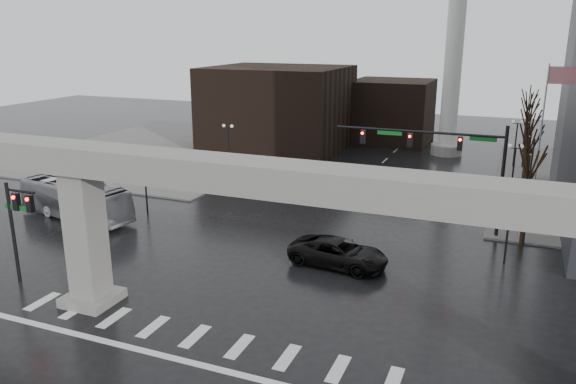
# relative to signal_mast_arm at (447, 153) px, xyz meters

# --- Properties ---
(ground) EXTENTS (160.00, 160.00, 0.00)m
(ground) POSITION_rel_signal_mast_arm_xyz_m (-8.99, -18.80, -5.83)
(ground) COLOR black
(ground) RESTS_ON ground
(sidewalk_nw) EXTENTS (28.00, 36.00, 0.15)m
(sidewalk_nw) POSITION_rel_signal_mast_arm_xyz_m (-34.99, 17.20, -5.75)
(sidewalk_nw) COLOR slate
(sidewalk_nw) RESTS_ON ground
(elevated_guideway) EXTENTS (48.00, 2.60, 8.70)m
(elevated_guideway) POSITION_rel_signal_mast_arm_xyz_m (-7.73, -18.80, 1.05)
(elevated_guideway) COLOR gray
(elevated_guideway) RESTS_ON ground
(building_far_left) EXTENTS (16.00, 14.00, 10.00)m
(building_far_left) POSITION_rel_signal_mast_arm_xyz_m (-22.99, 23.20, -0.83)
(building_far_left) COLOR black
(building_far_left) RESTS_ON ground
(building_far_mid) EXTENTS (10.00, 10.00, 8.00)m
(building_far_mid) POSITION_rel_signal_mast_arm_xyz_m (-10.99, 33.20, -1.83)
(building_far_mid) COLOR black
(building_far_mid) RESTS_ON ground
(smokestack) EXTENTS (3.60, 3.60, 30.00)m
(smokestack) POSITION_rel_signal_mast_arm_xyz_m (-2.99, 27.20, 7.52)
(smokestack) COLOR silver
(smokestack) RESTS_ON ground
(signal_mast_arm) EXTENTS (12.12, 0.43, 8.00)m
(signal_mast_arm) POSITION_rel_signal_mast_arm_xyz_m (0.00, 0.00, 0.00)
(signal_mast_arm) COLOR black
(signal_mast_arm) RESTS_ON ground
(signal_left_pole) EXTENTS (2.30, 0.30, 6.00)m
(signal_left_pole) POSITION_rel_signal_mast_arm_xyz_m (-21.24, -18.30, -1.76)
(signal_left_pole) COLOR black
(signal_left_pole) RESTS_ON ground
(flagpole_assembly) EXTENTS (2.06, 0.12, 12.00)m
(flagpole_assembly) POSITION_rel_signal_mast_arm_xyz_m (6.30, 3.20, 1.70)
(flagpole_assembly) COLOR silver
(flagpole_assembly) RESTS_ON ground
(lamp_right_0) EXTENTS (1.22, 0.32, 5.11)m
(lamp_right_0) POSITION_rel_signal_mast_arm_xyz_m (4.51, -4.80, -2.36)
(lamp_right_0) COLOR black
(lamp_right_0) RESTS_ON ground
(lamp_right_1) EXTENTS (1.22, 0.32, 5.11)m
(lamp_right_1) POSITION_rel_signal_mast_arm_xyz_m (4.51, 9.20, -2.36)
(lamp_right_1) COLOR black
(lamp_right_1) RESTS_ON ground
(lamp_right_2) EXTENTS (1.22, 0.32, 5.11)m
(lamp_right_2) POSITION_rel_signal_mast_arm_xyz_m (4.51, 23.20, -2.36)
(lamp_right_2) COLOR black
(lamp_right_2) RESTS_ON ground
(lamp_left_0) EXTENTS (1.22, 0.32, 5.11)m
(lamp_left_0) POSITION_rel_signal_mast_arm_xyz_m (-22.49, -4.80, -2.36)
(lamp_left_0) COLOR black
(lamp_left_0) RESTS_ON ground
(lamp_left_1) EXTENTS (1.22, 0.32, 5.11)m
(lamp_left_1) POSITION_rel_signal_mast_arm_xyz_m (-22.49, 9.20, -2.36)
(lamp_left_1) COLOR black
(lamp_left_1) RESTS_ON ground
(lamp_left_2) EXTENTS (1.22, 0.32, 5.11)m
(lamp_left_2) POSITION_rel_signal_mast_arm_xyz_m (-22.49, 23.20, -2.36)
(lamp_left_2) COLOR black
(lamp_left_2) RESTS_ON ground
(tree_right_0) EXTENTS (1.09, 1.58, 7.50)m
(tree_right_0) POSITION_rel_signal_mast_arm_xyz_m (5.54, -0.78, -3.04)
(tree_right_0) COLOR black
(tree_right_0) RESTS_ON ground
(tree_right_1) EXTENTS (1.09, 1.61, 7.67)m
(tree_right_1) POSITION_rel_signal_mast_arm_xyz_m (5.54, 7.22, -2.98)
(tree_right_1) COLOR black
(tree_right_1) RESTS_ON ground
(tree_right_2) EXTENTS (1.10, 1.63, 7.85)m
(tree_right_2) POSITION_rel_signal_mast_arm_xyz_m (5.54, 15.22, -2.91)
(tree_right_2) COLOR black
(tree_right_2) RESTS_ON ground
(tree_right_3) EXTENTS (1.11, 1.66, 8.02)m
(tree_right_3) POSITION_rel_signal_mast_arm_xyz_m (5.54, 23.22, -2.85)
(tree_right_3) COLOR black
(tree_right_3) RESTS_ON ground
(tree_right_4) EXTENTS (1.12, 1.69, 8.19)m
(tree_right_4) POSITION_rel_signal_mast_arm_xyz_m (5.54, 31.22, -2.79)
(tree_right_4) COLOR black
(tree_right_4) RESTS_ON ground
(pickup_truck) EXTENTS (6.42, 3.40, 1.72)m
(pickup_truck) POSITION_rel_signal_mast_arm_xyz_m (-5.12, -9.10, -4.97)
(pickup_truck) COLOR black
(pickup_truck) RESTS_ON ground
(city_bus) EXTENTS (10.89, 4.30, 2.96)m
(city_bus) POSITION_rel_signal_mast_arm_xyz_m (-26.94, -7.85, -4.35)
(city_bus) COLOR #A9A9AD
(city_bus) RESTS_ON ground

